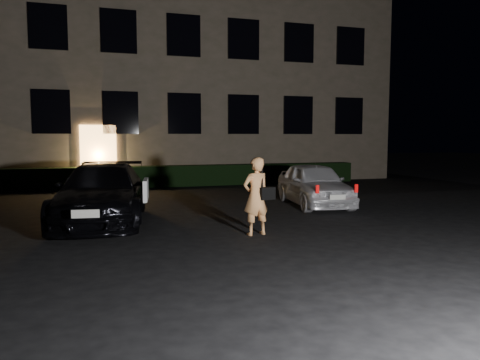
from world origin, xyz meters
name	(u,v)px	position (x,y,z in m)	size (l,w,h in m)	color
ground	(286,238)	(0.00, 0.00, 0.00)	(80.00, 80.00, 0.00)	black
building	(169,56)	(0.00, 14.99, 6.00)	(20.00, 8.11, 12.00)	#655C48
hedge	(187,176)	(0.00, 10.50, 0.42)	(15.00, 0.70, 0.85)	black
sedan	(103,193)	(-3.50, 2.97, 0.70)	(2.62, 5.04, 1.39)	black
hatch	(314,184)	(2.55, 3.90, 0.64)	(1.97, 3.91, 1.28)	silver
man	(256,196)	(-0.48, 0.48, 0.82)	(0.73, 0.50, 1.63)	#F5A561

